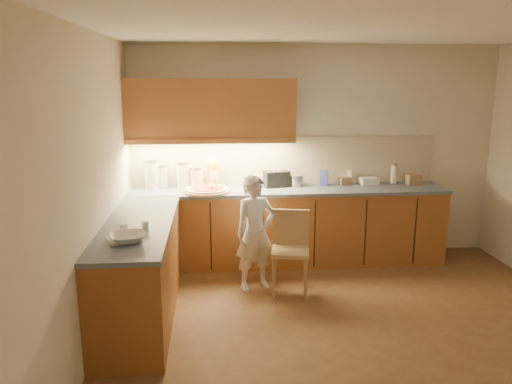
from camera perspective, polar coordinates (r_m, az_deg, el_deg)
room at (r=4.26m, az=12.23°, el=5.44°), size 4.54×4.50×2.62m
l_counter at (r=5.58m, az=-1.30°, el=-5.32°), size 3.77×2.62×0.92m
backsplash at (r=6.17m, az=3.33°, el=3.62°), size 3.75×0.02×0.58m
upper_cabinets at (r=5.87m, az=-5.21°, el=9.39°), size 1.95×0.36×0.73m
pizza_on_board at (r=5.78m, az=-5.66°, el=0.25°), size 0.55×0.55×0.22m
child at (r=5.27m, az=-0.08°, el=-4.69°), size 0.52×0.43×1.23m
wooden_chair at (r=5.27m, az=3.96°, el=-6.06°), size 0.44×0.44×0.85m
mixing_bowl at (r=4.15m, az=-14.46°, el=-5.09°), size 0.35×0.35×0.07m
canister_a at (r=6.02m, az=-11.85°, el=2.04°), size 0.18×0.18×0.35m
canister_b at (r=6.06m, az=-10.78°, el=1.80°), size 0.16×0.16×0.28m
canister_c at (r=6.00m, az=-8.30°, el=1.98°), size 0.17×0.17×0.32m
canister_d at (r=5.98m, az=-6.82°, el=1.67°), size 0.16×0.16×0.25m
oil_jug at (r=6.01m, az=-4.88°, el=2.10°), size 0.14×0.12×0.35m
toaster at (r=6.02m, az=2.36°, el=1.52°), size 0.33×0.23×0.20m
steel_pot at (r=6.07m, az=4.62°, el=1.32°), size 0.18×0.18×0.14m
blue_box at (r=6.14m, az=7.78°, el=1.64°), size 0.11×0.09×0.19m
card_box_a at (r=6.22m, az=10.12°, el=1.23°), size 0.14×0.11×0.09m
white_bottle at (r=6.30m, az=10.59°, el=1.69°), size 0.07×0.07×0.16m
flat_pack at (r=6.29m, az=12.79°, el=1.21°), size 0.22×0.16×0.08m
tall_jar at (r=6.40m, az=15.47°, el=2.02°), size 0.08×0.08×0.25m
card_box_b at (r=6.45m, az=17.55°, el=1.41°), size 0.18×0.14×0.13m
dough_cloth at (r=4.20m, az=-14.83°, el=-5.27°), size 0.31×0.28×0.02m
spice_jar_a at (r=4.35m, az=-14.85°, el=-4.15°), size 0.08×0.08×0.09m
spice_jar_b at (r=4.43m, az=-12.54°, el=-3.77°), size 0.07×0.07×0.08m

